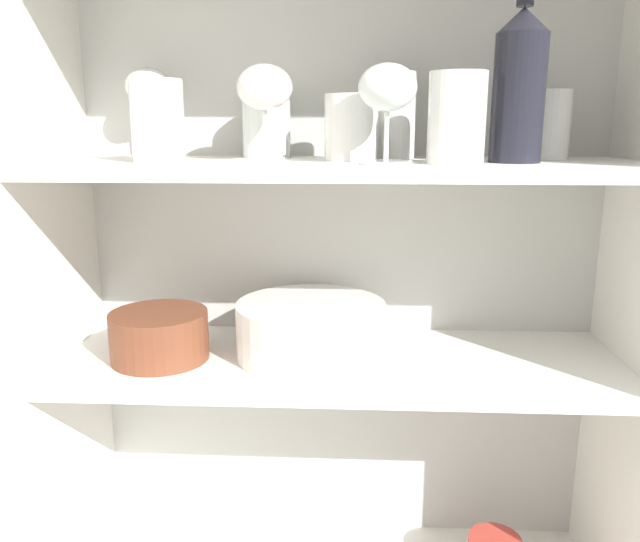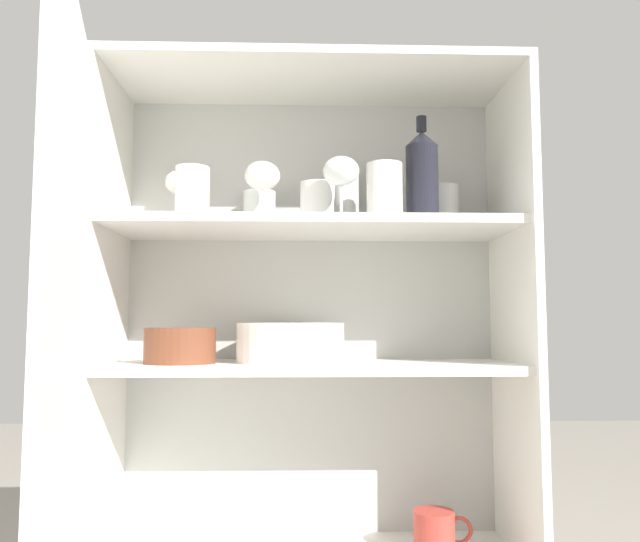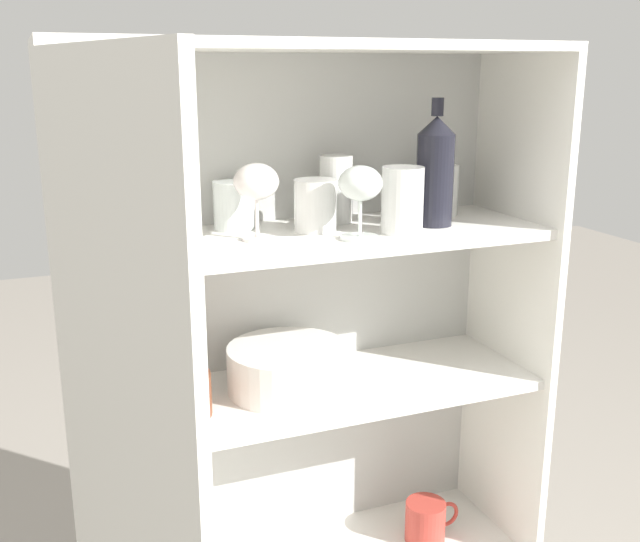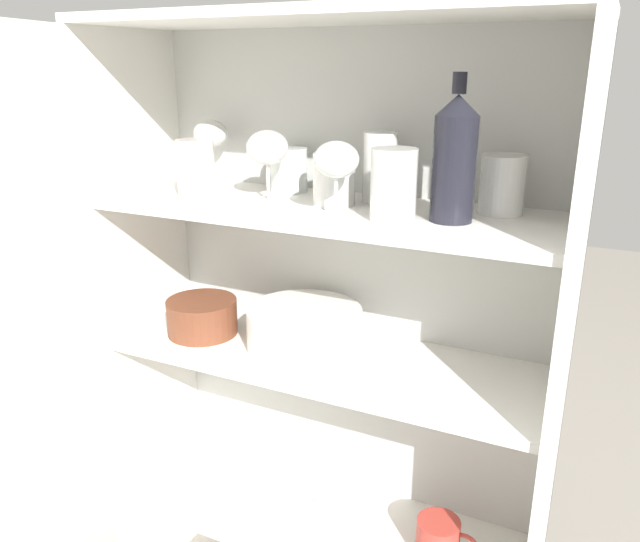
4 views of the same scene
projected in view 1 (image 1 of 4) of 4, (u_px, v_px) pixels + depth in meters
name	position (u px, v px, depth m)	size (l,w,h in m)	color
cupboard_back_panel	(342.00, 343.00, 1.19)	(0.95, 0.02, 1.38)	silver
cupboard_side_left	(66.00, 370.00, 1.06)	(0.02, 0.34, 1.38)	white
cupboard_side_right	(628.00, 382.00, 1.01)	(0.02, 0.34, 1.38)	white
shelf_board_middle	(341.00, 363.00, 1.03)	(0.91, 0.30, 0.02)	white
shelf_board_upper	(342.00, 168.00, 0.95)	(0.91, 0.30, 0.02)	white
tumbler_glass_0	(267.00, 129.00, 1.04)	(0.08, 0.08, 0.09)	white
tumbler_glass_1	(351.00, 128.00, 0.96)	(0.08, 0.08, 0.10)	white
tumbler_glass_2	(544.00, 125.00, 1.00)	(0.08, 0.08, 0.11)	white
tumbler_glass_3	(457.00, 118.00, 0.87)	(0.08, 0.08, 0.13)	white
tumbler_glass_4	(395.00, 116.00, 1.01)	(0.07, 0.07, 0.14)	white
tumbler_glass_5	(158.00, 121.00, 0.91)	(0.08, 0.08, 0.12)	silver
wine_glass_0	(265.00, 91.00, 0.92)	(0.08, 0.08, 0.14)	silver
wine_glass_1	(387.00, 93.00, 0.85)	(0.08, 0.08, 0.14)	white
wine_glass_2	(149.00, 91.00, 1.03)	(0.08, 0.08, 0.15)	white
wine_bottle	(519.00, 85.00, 0.90)	(0.08, 0.08, 0.25)	black
plate_stack_white	(311.00, 329.00, 1.03)	(0.25, 0.25, 0.09)	white
mixing_bowl_large	(159.00, 334.00, 1.01)	(0.16, 0.16, 0.08)	brown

